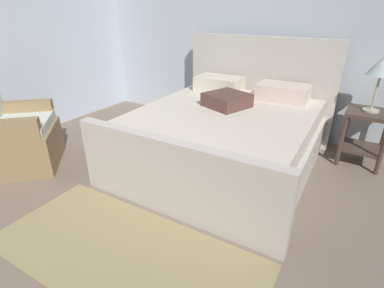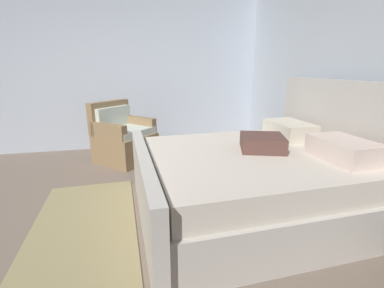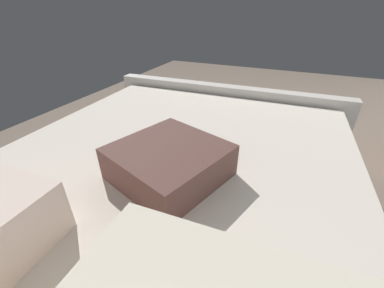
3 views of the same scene
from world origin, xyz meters
name	(u,v)px [view 1 (image 1 of 3)]	position (x,y,z in m)	size (l,w,h in m)	color
ground_plane	(89,276)	(0.00, 0.00, -0.01)	(5.11, 6.01, 0.02)	#7A695A
wall_back	(267,29)	(0.00, 3.06, 1.34)	(5.23, 0.12, 2.68)	silver
bed	(227,133)	(0.07, 1.87, 0.35)	(1.95, 2.16, 1.27)	beige
nightstand_right	(366,129)	(1.33, 2.65, 0.40)	(0.44, 0.44, 0.60)	#45352D
table_lamp_right	(382,67)	(1.33, 2.65, 1.05)	(0.27, 0.27, 0.57)	#B7B293
armchair	(13,137)	(-1.80, 0.58, 0.35)	(1.03, 1.03, 0.90)	#93744F
area_rug	(124,254)	(0.07, 0.25, 0.01)	(1.98, 0.91, 0.01)	#9B8C5F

